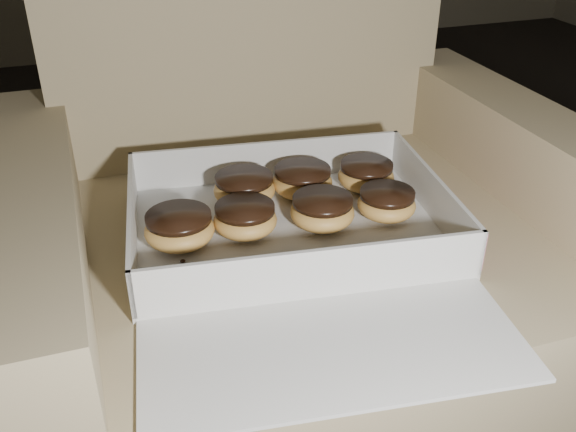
# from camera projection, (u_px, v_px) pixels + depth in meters

# --- Properties ---
(floor) EXTENTS (4.50, 4.50, 0.00)m
(floor) POSITION_uv_depth(u_px,v_px,m) (463.00, 333.00, 1.33)
(floor) COLOR black
(floor) RESTS_ON ground
(armchair) EXTENTS (0.85, 0.71, 0.88)m
(armchair) POSITION_uv_depth(u_px,v_px,m) (294.00, 270.00, 1.04)
(armchair) COLOR #8B8059
(armchair) RESTS_ON floor
(bakery_box) EXTENTS (0.49, 0.56, 0.07)m
(bakery_box) POSITION_uv_depth(u_px,v_px,m) (297.00, 241.00, 0.88)
(bakery_box) COLOR silver
(bakery_box) RESTS_ON armchair
(donut_a) EXTENTS (0.10, 0.10, 0.05)m
(donut_a) POSITION_uv_depth(u_px,v_px,m) (179.00, 228.00, 0.87)
(donut_a) COLOR #D3964A
(donut_a) RESTS_ON bakery_box
(donut_b) EXTENTS (0.09, 0.09, 0.04)m
(donut_b) POSITION_uv_depth(u_px,v_px,m) (366.00, 175.00, 1.01)
(donut_b) COLOR #D3964A
(donut_b) RESTS_ON bakery_box
(donut_c) EXTENTS (0.09, 0.09, 0.05)m
(donut_c) POSITION_uv_depth(u_px,v_px,m) (322.00, 211.00, 0.91)
(donut_c) COLOR #D3964A
(donut_c) RESTS_ON bakery_box
(donut_d) EXTENTS (0.09, 0.09, 0.05)m
(donut_d) POSITION_uv_depth(u_px,v_px,m) (302.00, 181.00, 0.99)
(donut_d) COLOR #D3964A
(donut_d) RESTS_ON bakery_box
(donut_e) EXTENTS (0.09, 0.09, 0.05)m
(donut_e) POSITION_uv_depth(u_px,v_px,m) (244.00, 188.00, 0.97)
(donut_e) COLOR #D3964A
(donut_e) RESTS_ON bakery_box
(donut_f) EXTENTS (0.09, 0.09, 0.04)m
(donut_f) POSITION_uv_depth(u_px,v_px,m) (245.00, 218.00, 0.89)
(donut_f) COLOR #D3964A
(donut_f) RESTS_ON bakery_box
(donut_g) EXTENTS (0.09, 0.09, 0.04)m
(donut_g) POSITION_uv_depth(u_px,v_px,m) (387.00, 203.00, 0.93)
(donut_g) COLOR #D3964A
(donut_g) RESTS_ON bakery_box
(crumb_a) EXTENTS (0.01, 0.01, 0.00)m
(crumb_a) POSITION_uv_depth(u_px,v_px,m) (183.00, 261.00, 0.84)
(crumb_a) COLOR black
(crumb_a) RESTS_ON bakery_box
(crumb_b) EXTENTS (0.01, 0.01, 0.00)m
(crumb_b) POSITION_uv_depth(u_px,v_px,m) (428.00, 272.00, 0.82)
(crumb_b) COLOR black
(crumb_b) RESTS_ON bakery_box
(crumb_c) EXTENTS (0.01, 0.01, 0.00)m
(crumb_c) POSITION_uv_depth(u_px,v_px,m) (284.00, 281.00, 0.80)
(crumb_c) COLOR black
(crumb_c) RESTS_ON bakery_box
(crumb_d) EXTENTS (0.01, 0.01, 0.00)m
(crumb_d) POSITION_uv_depth(u_px,v_px,m) (292.00, 284.00, 0.80)
(crumb_d) COLOR black
(crumb_d) RESTS_ON bakery_box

